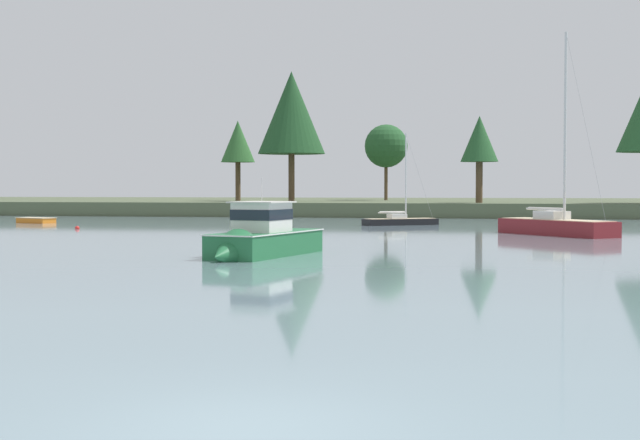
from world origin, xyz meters
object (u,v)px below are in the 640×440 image
object	(u,v)px
sailboat_maroon	(556,231)
mooring_buoy_red	(77,228)
sailboat_black	(400,223)
cruiser_green	(258,245)
mooring_buoy_orange	(552,224)
dinghy_orange	(36,221)

from	to	relation	value
sailboat_maroon	mooring_buoy_red	world-z (taller)	sailboat_maroon
sailboat_black	mooring_buoy_red	world-z (taller)	sailboat_black
cruiser_green	mooring_buoy_red	bearing A→B (deg)	129.69
mooring_buoy_red	mooring_buoy_orange	distance (m)	36.93
cruiser_green	sailboat_maroon	bearing A→B (deg)	55.44
cruiser_green	mooring_buoy_orange	xyz separation A→B (m)	(15.15, 36.59, -0.46)
cruiser_green	sailboat_maroon	distance (m)	25.16
cruiser_green	mooring_buoy_red	xyz separation A→B (m)	(-19.28, 23.23, -0.47)
dinghy_orange	mooring_buoy_red	size ratio (longest dim) A/B	9.74
sailboat_black	sailboat_maroon	world-z (taller)	sailboat_maroon
cruiser_green	sailboat_black	world-z (taller)	sailboat_black
mooring_buoy_red	sailboat_black	bearing A→B (deg)	25.82
sailboat_black	mooring_buoy_red	size ratio (longest dim) A/B	20.23
dinghy_orange	sailboat_maroon	xyz separation A→B (m)	(41.68, -12.03, 0.12)
dinghy_orange	sailboat_black	size ratio (longest dim) A/B	0.48
mooring_buoy_red	mooring_buoy_orange	world-z (taller)	mooring_buoy_orange
cruiser_green	dinghy_orange	world-z (taller)	cruiser_green
dinghy_orange	sailboat_black	distance (m)	30.61
sailboat_maroon	mooring_buoy_red	distance (m)	33.65
cruiser_green	sailboat_black	size ratio (longest dim) A/B	1.10
sailboat_black	mooring_buoy_orange	world-z (taller)	sailboat_black
sailboat_black	cruiser_green	bearing A→B (deg)	-95.33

